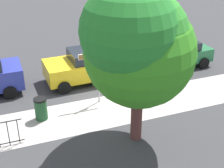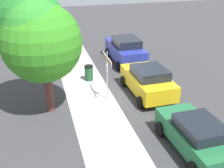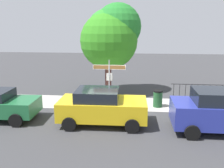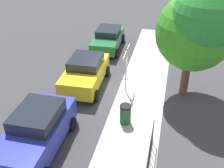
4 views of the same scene
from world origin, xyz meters
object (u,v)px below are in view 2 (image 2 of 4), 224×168
Objects in this scene: car_yellow at (148,81)px; utility_shed at (37,32)px; car_green at (196,135)px; trash_bin at (89,73)px; street_sign at (107,66)px; car_blue at (125,50)px; shade_tree at (37,34)px.

car_yellow is 1.44× the size of utility_shed.
trash_bin is (8.18, 2.82, -0.29)m from car_green.
street_sign is 3.15m from trash_bin.
street_sign is 6.04m from car_blue.
car_green is 10.72m from car_blue.
car_blue is 7.76m from utility_shed.
trash_bin is (2.85, 2.85, -0.37)m from car_yellow.
car_green reaches higher than trash_bin.
shade_tree is 1.36× the size of car_blue.
car_green is 8.65m from trash_bin.
shade_tree reaches higher than car_yellow.
shade_tree is at bearing 132.08° from car_blue.
car_yellow is at bearing 175.97° from car_blue.
utility_shed is (10.27, -0.01, -2.54)m from shade_tree.
car_green is 1.42× the size of utility_shed.
car_yellow is 4.21× the size of trash_bin.
street_sign is 2.81× the size of trash_bin.
utility_shed is (10.02, 3.40, -0.47)m from street_sign.
street_sign is 10.59m from utility_shed.
shade_tree reaches higher than trash_bin.
shade_tree is 6.56m from car_yellow.
car_yellow is 5.40m from car_blue.
utility_shed is at bearing 52.40° from car_blue.
shade_tree is at bearing 135.99° from trash_bin.
utility_shed reaches higher than street_sign.
car_blue is 4.13m from trash_bin.
trash_bin is (2.76, 0.50, -1.44)m from street_sign.
street_sign is 0.45× the size of shade_tree.
car_yellow reaches higher than car_green.
street_sign is at bearing -85.83° from shade_tree.
car_green is at bearing 177.78° from car_blue.
car_green is 0.91× the size of car_blue.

